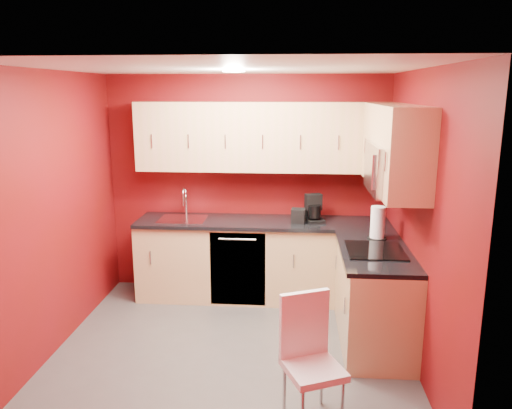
# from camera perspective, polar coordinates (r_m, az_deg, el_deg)

# --- Properties ---
(floor) EXTENTS (3.20, 3.20, 0.00)m
(floor) POSITION_cam_1_polar(r_m,az_deg,el_deg) (4.79, -2.72, -16.09)
(floor) COLOR #464341
(floor) RESTS_ON ground
(ceiling) EXTENTS (3.20, 3.20, 0.00)m
(ceiling) POSITION_cam_1_polar(r_m,az_deg,el_deg) (4.19, -3.10, 15.35)
(ceiling) COLOR white
(ceiling) RESTS_ON wall_back
(wall_back) EXTENTS (3.20, 0.00, 3.20)m
(wall_back) POSITION_cam_1_polar(r_m,az_deg,el_deg) (5.78, -1.00, 2.23)
(wall_back) COLOR #650910
(wall_back) RESTS_ON floor
(wall_front) EXTENTS (3.20, 0.00, 3.20)m
(wall_front) POSITION_cam_1_polar(r_m,az_deg,el_deg) (2.91, -6.69, -8.74)
(wall_front) COLOR #650910
(wall_front) RESTS_ON floor
(wall_left) EXTENTS (0.00, 3.00, 3.00)m
(wall_left) POSITION_cam_1_polar(r_m,az_deg,el_deg) (4.80, -22.22, -0.97)
(wall_left) COLOR #650910
(wall_left) RESTS_ON floor
(wall_right) EXTENTS (0.00, 3.00, 3.00)m
(wall_right) POSITION_cam_1_polar(r_m,az_deg,el_deg) (4.42, 18.17, -1.77)
(wall_right) COLOR #650910
(wall_right) RESTS_ON floor
(base_cabinets_back) EXTENTS (2.80, 0.60, 0.87)m
(base_cabinets_back) POSITION_cam_1_polar(r_m,az_deg,el_deg) (5.69, 0.76, -6.46)
(base_cabinets_back) COLOR tan
(base_cabinets_back) RESTS_ON floor
(base_cabinets_right) EXTENTS (0.60, 1.30, 0.87)m
(base_cabinets_right) POSITION_cam_1_polar(r_m,az_deg,el_deg) (4.85, 13.30, -10.34)
(base_cabinets_right) COLOR tan
(base_cabinets_right) RESTS_ON floor
(countertop_back) EXTENTS (2.80, 0.63, 0.04)m
(countertop_back) POSITION_cam_1_polar(r_m,az_deg,el_deg) (5.54, 0.76, -2.06)
(countertop_back) COLOR black
(countertop_back) RESTS_ON base_cabinets_back
(countertop_right) EXTENTS (0.63, 1.27, 0.04)m
(countertop_right) POSITION_cam_1_polar(r_m,az_deg,el_deg) (4.67, 13.43, -5.27)
(countertop_right) COLOR black
(countertop_right) RESTS_ON base_cabinets_right
(upper_cabinets_back) EXTENTS (2.80, 0.35, 0.75)m
(upper_cabinets_back) POSITION_cam_1_polar(r_m,az_deg,el_deg) (5.51, 0.89, 7.75)
(upper_cabinets_back) COLOR tan
(upper_cabinets_back) RESTS_ON wall_back
(upper_cabinets_right) EXTENTS (0.35, 1.55, 0.75)m
(upper_cabinets_right) POSITION_cam_1_polar(r_m,az_deg,el_deg) (4.70, 15.39, 7.17)
(upper_cabinets_right) COLOR tan
(upper_cabinets_right) RESTS_ON wall_right
(microwave) EXTENTS (0.42, 0.76, 0.42)m
(microwave) POSITION_cam_1_polar(r_m,az_deg,el_deg) (4.48, 15.39, 3.98)
(microwave) COLOR silver
(microwave) RESTS_ON upper_cabinets_right
(cooktop) EXTENTS (0.50, 0.55, 0.01)m
(cooktop) POSITION_cam_1_polar(r_m,az_deg,el_deg) (4.63, 13.45, -5.11)
(cooktop) COLOR black
(cooktop) RESTS_ON countertop_right
(sink) EXTENTS (0.52, 0.42, 0.35)m
(sink) POSITION_cam_1_polar(r_m,az_deg,el_deg) (5.67, -8.34, -1.28)
(sink) COLOR silver
(sink) RESTS_ON countertop_back
(dishwasher_front) EXTENTS (0.60, 0.02, 0.82)m
(dishwasher_front) POSITION_cam_1_polar(r_m,az_deg,el_deg) (5.44, -2.10, -7.40)
(dishwasher_front) COLOR black
(dishwasher_front) RESTS_ON base_cabinets_back
(downlight) EXTENTS (0.20, 0.20, 0.01)m
(downlight) POSITION_cam_1_polar(r_m,az_deg,el_deg) (4.49, -2.58, 15.00)
(downlight) COLOR white
(downlight) RESTS_ON ceiling
(coffee_maker) EXTENTS (0.24, 0.28, 0.30)m
(coffee_maker) POSITION_cam_1_polar(r_m,az_deg,el_deg) (5.50, 6.77, -0.45)
(coffee_maker) COLOR black
(coffee_maker) RESTS_ON countertop_back
(napkin_holder) EXTENTS (0.16, 0.16, 0.16)m
(napkin_holder) POSITION_cam_1_polar(r_m,az_deg,el_deg) (5.44, 4.84, -1.30)
(napkin_holder) COLOR black
(napkin_holder) RESTS_ON countertop_back
(paper_towel) EXTENTS (0.21, 0.21, 0.32)m
(paper_towel) POSITION_cam_1_polar(r_m,az_deg,el_deg) (4.97, 13.73, -2.04)
(paper_towel) COLOR white
(paper_towel) RESTS_ON countertop_right
(dining_chair) EXTENTS (0.50, 0.51, 0.92)m
(dining_chair) POSITION_cam_1_polar(r_m,az_deg,el_deg) (3.68, 6.59, -17.51)
(dining_chair) COLOR white
(dining_chair) RESTS_ON floor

